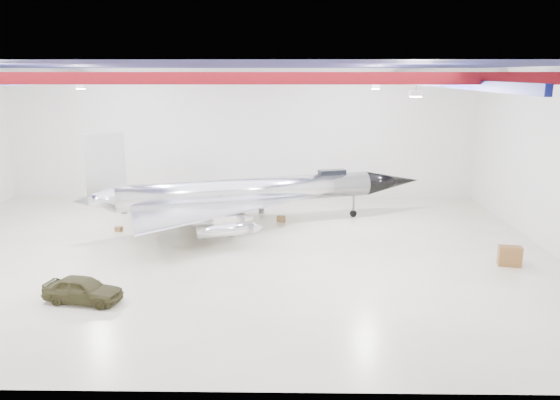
{
  "coord_description": "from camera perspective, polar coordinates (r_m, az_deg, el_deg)",
  "views": [
    {
      "loc": [
        4.18,
        -31.58,
        10.62
      ],
      "look_at": [
        3.63,
        2.0,
        2.76
      ],
      "focal_mm": 35.0,
      "sensor_mm": 36.0,
      "label": 1
    }
  ],
  "objects": [
    {
      "name": "spares_box",
      "position": [
        42.25,
        -1.95,
        -1.13
      ],
      "size": [
        0.44,
        0.44,
        0.38
      ],
      "primitive_type": "cylinder",
      "rotation": [
        0.0,
        0.0,
        0.04
      ],
      "color": "#59595B",
      "rests_on": "floor"
    },
    {
      "name": "parts_bin",
      "position": [
        39.87,
        0.11,
        -1.98
      ],
      "size": [
        0.66,
        0.57,
        0.41
      ],
      "primitive_type": "cube",
      "rotation": [
        0.0,
        0.0,
        -0.19
      ],
      "color": "olive",
      "rests_on": "floor"
    },
    {
      "name": "ceiling",
      "position": [
        31.86,
        -6.8,
        13.76
      ],
      "size": [
        40.0,
        40.0,
        0.0
      ],
      "primitive_type": "plane",
      "rotation": [
        3.14,
        0.0,
        0.0
      ],
      "color": "#0A0F38",
      "rests_on": "wall_back"
    },
    {
      "name": "desk",
      "position": [
        33.41,
        22.88,
        -5.42
      ],
      "size": [
        1.34,
        0.84,
        1.14
      ],
      "primitive_type": "cube",
      "rotation": [
        0.0,
        0.0,
        -0.18
      ],
      "color": "brown",
      "rests_on": "floor"
    },
    {
      "name": "engine_drum",
      "position": [
        36.49,
        -5.28,
        -3.43
      ],
      "size": [
        0.6,
        0.6,
        0.47
      ],
      "primitive_type": "cylinder",
      "rotation": [
        0.0,
        0.0,
        0.18
      ],
      "color": "#59595B",
      "rests_on": "floor"
    },
    {
      "name": "wall_back",
      "position": [
        47.05,
        -4.2,
        6.88
      ],
      "size": [
        40.0,
        0.0,
        40.0
      ],
      "primitive_type": "plane",
      "rotation": [
        1.57,
        0.0,
        0.0
      ],
      "color": "silver",
      "rests_on": "floor"
    },
    {
      "name": "ceiling_structure",
      "position": [
        31.86,
        -6.77,
        12.54
      ],
      "size": [
        39.5,
        29.5,
        1.08
      ],
      "color": "maroon",
      "rests_on": "ceiling"
    },
    {
      "name": "jet_aircraft",
      "position": [
        38.45,
        -3.38,
        0.58
      ],
      "size": [
        24.56,
        18.15,
        6.89
      ],
      "rotation": [
        0.0,
        0.0,
        0.31
      ],
      "color": "silver",
      "rests_on": "floor"
    },
    {
      "name": "crate_small",
      "position": [
        43.78,
        -15.97,
        -1.21
      ],
      "size": [
        0.41,
        0.34,
        0.27
      ],
      "primitive_type": "cube",
      "rotation": [
        0.0,
        0.0,
        -0.09
      ],
      "color": "#59595B",
      "rests_on": "floor"
    },
    {
      "name": "jeep",
      "position": [
        27.72,
        -19.9,
        -8.77
      ],
      "size": [
        3.96,
        2.19,
        1.28
      ],
      "primitive_type": "imported",
      "rotation": [
        0.0,
        0.0,
        1.38
      ],
      "color": "#39361C",
      "rests_on": "floor"
    },
    {
      "name": "floor",
      "position": [
        33.58,
        -6.29,
        -5.35
      ],
      "size": [
        40.0,
        40.0,
        0.0
      ],
      "primitive_type": "plane",
      "color": "beige",
      "rests_on": "ground"
    },
    {
      "name": "crate_ply",
      "position": [
        39.07,
        -16.49,
        -2.92
      ],
      "size": [
        0.54,
        0.48,
        0.32
      ],
      "primitive_type": "cube",
      "rotation": [
        0.0,
        0.0,
        -0.28
      ],
      "color": "olive",
      "rests_on": "floor"
    },
    {
      "name": "oil_barrel",
      "position": [
        39.65,
        -5.26,
        -2.15
      ],
      "size": [
        0.61,
        0.52,
        0.38
      ],
      "primitive_type": "cube",
      "rotation": [
        0.0,
        0.0,
        -0.18
      ],
      "color": "olive",
      "rests_on": "floor"
    }
  ]
}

